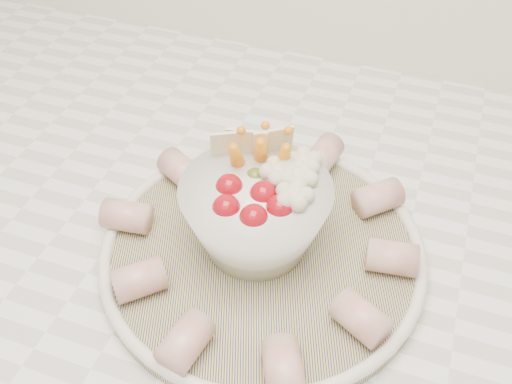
% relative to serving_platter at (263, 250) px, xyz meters
% --- Properties ---
extents(serving_platter, '(0.40, 0.40, 0.02)m').
position_rel_serving_platter_xyz_m(serving_platter, '(0.00, 0.00, 0.00)').
color(serving_platter, navy).
rests_on(serving_platter, kitchen_counter).
extents(veggie_bowl, '(0.14, 0.14, 0.11)m').
position_rel_serving_platter_xyz_m(veggie_bowl, '(-0.01, 0.01, 0.05)').
color(veggie_bowl, silver).
rests_on(veggie_bowl, serving_platter).
extents(cured_meat_rolls, '(0.31, 0.31, 0.03)m').
position_rel_serving_platter_xyz_m(cured_meat_rolls, '(-0.00, 0.00, 0.02)').
color(cured_meat_rolls, '#B25451').
rests_on(cured_meat_rolls, serving_platter).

